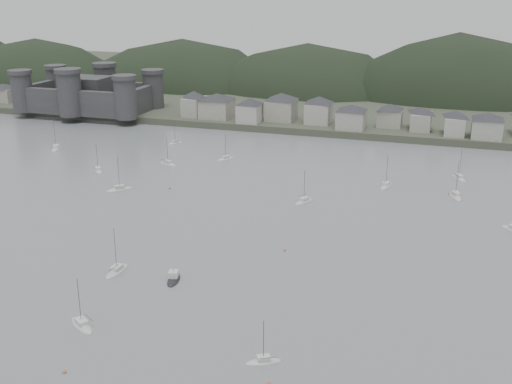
% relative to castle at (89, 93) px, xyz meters
% --- Properties ---
extents(ground, '(900.00, 900.00, 0.00)m').
position_rel_castle_xyz_m(ground, '(120.00, -179.80, -10.96)').
color(ground, slate).
rests_on(ground, ground).
extents(far_shore_land, '(900.00, 250.00, 3.00)m').
position_rel_castle_xyz_m(far_shore_land, '(120.00, 115.20, -9.46)').
color(far_shore_land, '#383D2D').
rests_on(far_shore_land, ground).
extents(forested_ridge, '(851.55, 103.94, 102.57)m').
position_rel_castle_xyz_m(forested_ridge, '(124.83, 89.60, -22.25)').
color(forested_ridge, black).
rests_on(forested_ridge, ground).
extents(castle, '(66.00, 43.00, 20.00)m').
position_rel_castle_xyz_m(castle, '(0.00, 0.00, 0.00)').
color(castle, '#343436').
rests_on(castle, far_shore_land).
extents(waterfront_town, '(451.48, 28.46, 12.92)m').
position_rel_castle_xyz_m(waterfront_town, '(170.59, 3.54, -2.30)').
color(waterfront_town, gray).
rests_on(waterfront_town, far_shore_land).
extents(sailboat_lead, '(5.67, 8.31, 10.92)m').
position_rel_castle_xyz_m(sailboat_lead, '(131.21, -92.53, -10.79)').
color(sailboat_lead, beige).
rests_on(sailboat_lead, ground).
extents(moored_fleet, '(258.86, 165.92, 13.18)m').
position_rel_castle_xyz_m(moored_fleet, '(117.59, -115.19, -10.79)').
color(moored_fleet, beige).
rests_on(moored_fleet, ground).
extents(motor_launch_far, '(4.21, 7.65, 3.74)m').
position_rel_castle_xyz_m(motor_launch_far, '(115.92, -151.84, -10.67)').
color(motor_launch_far, black).
rests_on(motor_launch_far, ground).
extents(mooring_buoys, '(167.85, 118.37, 0.70)m').
position_rel_castle_xyz_m(mooring_buoys, '(126.30, -136.00, -10.81)').
color(mooring_buoys, '#BB5B3E').
rests_on(mooring_buoys, ground).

